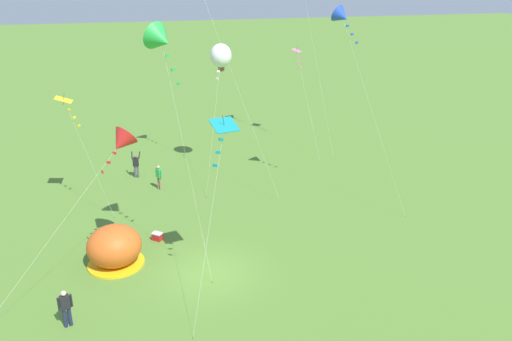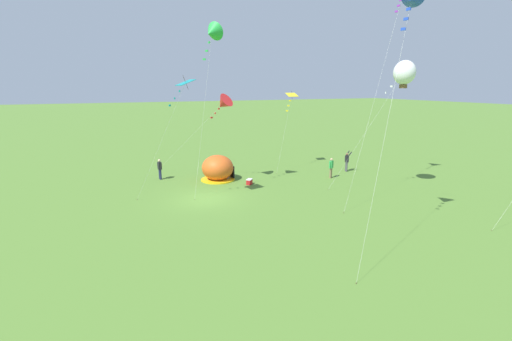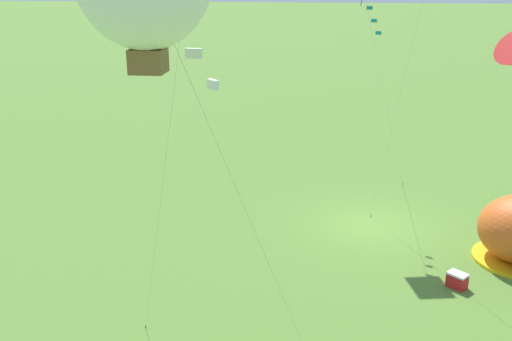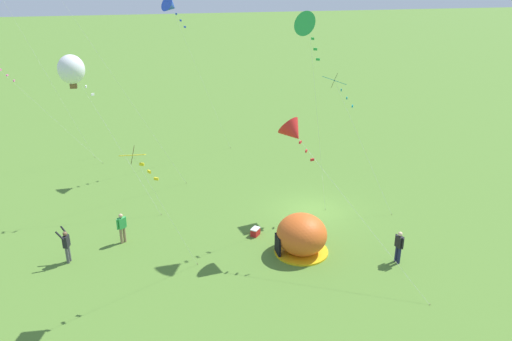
{
  "view_description": "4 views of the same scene",
  "coord_description": "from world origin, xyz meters",
  "views": [
    {
      "loc": [
        -3.8,
        -20.72,
        13.58
      ],
      "look_at": [
        3.62,
        4.18,
        3.45
      ],
      "focal_mm": 35.0,
      "sensor_mm": 36.0,
      "label": 1
    },
    {
      "loc": [
        22.15,
        -5.77,
        7.65
      ],
      "look_at": [
        2.62,
        2.64,
        2.36
      ],
      "focal_mm": 24.0,
      "sensor_mm": 36.0,
      "label": 2
    },
    {
      "loc": [
        1.91,
        19.65,
        8.54
      ],
      "look_at": [
        3.97,
        1.05,
        2.25
      ],
      "focal_mm": 42.0,
      "sensor_mm": 36.0,
      "label": 3
    },
    {
      "loc": [
        -25.7,
        9.79,
        13.68
      ],
      "look_at": [
        -0.61,
        3.7,
        3.26
      ],
      "focal_mm": 35.0,
      "sensor_mm": 36.0,
      "label": 4
    }
  ],
  "objects": [
    {
      "name": "ground_plane",
      "position": [
        0.0,
        0.0,
        0.0
      ],
      "size": [
        300.0,
        300.0,
        0.0
      ],
      "primitive_type": "plane",
      "color": "#517A2D"
    },
    {
      "name": "popup_tent",
      "position": [
        -4.35,
        2.19,
        1.0
      ],
      "size": [
        2.81,
        2.81,
        2.1
      ],
      "color": "#D8591E",
      "rests_on": "ground"
    },
    {
      "name": "cooler_box",
      "position": [
        -2.08,
        4.09,
        0.22
      ],
      "size": [
        0.64,
        0.63,
        0.44
      ],
      "color": "red",
      "rests_on": "ground"
    },
    {
      "name": "person_near_tent",
      "position": [
        -6.43,
        -2.2,
        0.96
      ],
      "size": [
        0.57,
        0.33,
        1.72
      ],
      "color": "#1E2347",
      "rests_on": "ground"
    },
    {
      "name": "person_with_toddler",
      "position": [
        -1.16,
        11.19,
        0.96
      ],
      "size": [
        0.41,
        0.51,
        1.72
      ],
      "color": "#8C7251",
      "rests_on": "ground"
    },
    {
      "name": "person_flying_kite",
      "position": [
        -2.5,
        13.86,
        1.0
      ],
      "size": [
        0.7,
        0.59,
        1.89
      ],
      "color": "#4C4C51",
      "rests_on": "ground"
    },
    {
      "name": "kite_teal",
      "position": [
        0.56,
        -1.32,
        7.61
      ],
      "size": [
        2.86,
        3.85,
        8.28
      ],
      "color": "silver",
      "rests_on": "ground"
    },
    {
      "name": "kite_green",
      "position": [
        -1.46,
        1.18,
        11.09
      ],
      "size": [
        2.31,
        2.88,
        11.82
      ],
      "color": "silver",
      "rests_on": "ground"
    },
    {
      "name": "kite_white",
      "position": [
        3.81,
        13.23,
        8.51
      ],
      "size": [
        2.93,
        4.98,
        9.34
      ],
      "color": "silver",
      "rests_on": "ground"
    },
    {
      "name": "kite_yellow",
      "position": [
        -6.32,
        10.05,
        6.6
      ],
      "size": [
        2.67,
        3.11,
        7.19
      ],
      "color": "silver",
      "rests_on": "ground"
    },
    {
      "name": "kite_blue",
      "position": [
        9.75,
        7.06,
        11.4
      ],
      "size": [
        3.66,
        5.18,
        12.05
      ],
      "color": "silver",
      "rests_on": "ground"
    },
    {
      "name": "kite_red",
      "position": [
        -3.5,
        2.52,
        6.3
      ],
      "size": [
        7.38,
        5.35,
        7.06
      ],
      "color": "silver",
      "rests_on": "ground"
    },
    {
      "name": "kite_pink",
      "position": [
        11.64,
        18.84,
        7.42
      ],
      "size": [
        1.03,
        6.92,
        8.1
      ],
      "color": "silver",
      "rests_on": "ground"
    }
  ]
}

